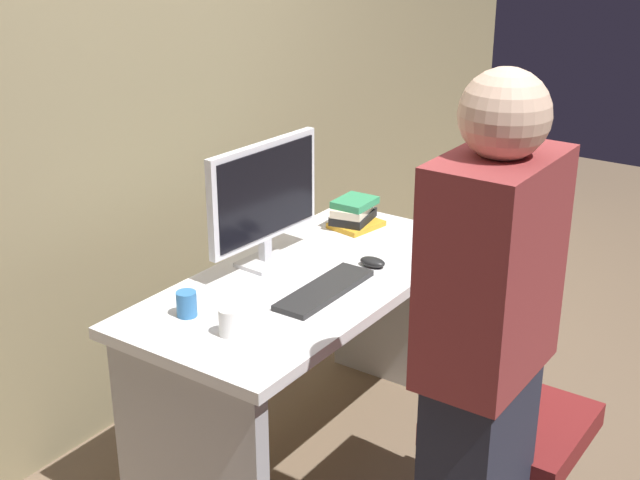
{
  "coord_description": "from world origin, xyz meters",
  "views": [
    {
      "loc": [
        -2.3,
        -1.64,
        2.01
      ],
      "look_at": [
        0.0,
        -0.05,
        0.89
      ],
      "focal_mm": 49.05,
      "sensor_mm": 36.0,
      "label": 1
    }
  ],
  "objects_px": {
    "book_stack": "(354,213)",
    "desk": "(309,334)",
    "mouse": "(373,262)",
    "office_chair": "(494,427)",
    "keyboard": "(325,290)",
    "cup_near_keyboard": "(229,322)",
    "monitor": "(264,197)",
    "cup_by_monitor": "(187,304)",
    "person_at_desk": "(484,373)"
  },
  "relations": [
    {
      "from": "office_chair",
      "to": "person_at_desk",
      "type": "relative_size",
      "value": 0.57
    },
    {
      "from": "mouse",
      "to": "book_stack",
      "type": "bearing_deg",
      "value": 42.26
    },
    {
      "from": "monitor",
      "to": "cup_by_monitor",
      "type": "distance_m",
      "value": 0.53
    },
    {
      "from": "office_chair",
      "to": "monitor",
      "type": "height_order",
      "value": "monitor"
    },
    {
      "from": "desk",
      "to": "book_stack",
      "type": "relative_size",
      "value": 6.48
    },
    {
      "from": "mouse",
      "to": "cup_near_keyboard",
      "type": "relative_size",
      "value": 1.14
    },
    {
      "from": "desk",
      "to": "book_stack",
      "type": "bearing_deg",
      "value": 14.9
    },
    {
      "from": "monitor",
      "to": "cup_by_monitor",
      "type": "bearing_deg",
      "value": -173.68
    },
    {
      "from": "mouse",
      "to": "desk",
      "type": "bearing_deg",
      "value": 145.58
    },
    {
      "from": "person_at_desk",
      "to": "book_stack",
      "type": "distance_m",
      "value": 1.37
    },
    {
      "from": "mouse",
      "to": "cup_by_monitor",
      "type": "relative_size",
      "value": 1.19
    },
    {
      "from": "person_at_desk",
      "to": "office_chair",
      "type": "bearing_deg",
      "value": 15.69
    },
    {
      "from": "office_chair",
      "to": "cup_near_keyboard",
      "type": "relative_size",
      "value": 10.74
    },
    {
      "from": "cup_by_monitor",
      "to": "monitor",
      "type": "bearing_deg",
      "value": 6.32
    },
    {
      "from": "cup_by_monitor",
      "to": "book_stack",
      "type": "relative_size",
      "value": 0.38
    },
    {
      "from": "person_at_desk",
      "to": "monitor",
      "type": "relative_size",
      "value": 3.03
    },
    {
      "from": "monitor",
      "to": "keyboard",
      "type": "xyz_separation_m",
      "value": [
        -0.08,
        -0.32,
        -0.25
      ]
    },
    {
      "from": "cup_by_monitor",
      "to": "mouse",
      "type": "bearing_deg",
      "value": -22.59
    },
    {
      "from": "keyboard",
      "to": "book_stack",
      "type": "bearing_deg",
      "value": 23.47
    },
    {
      "from": "book_stack",
      "to": "keyboard",
      "type": "bearing_deg",
      "value": -156.22
    },
    {
      "from": "person_at_desk",
      "to": "mouse",
      "type": "distance_m",
      "value": 0.96
    },
    {
      "from": "book_stack",
      "to": "cup_by_monitor",
      "type": "bearing_deg",
      "value": 179.63
    },
    {
      "from": "keyboard",
      "to": "cup_near_keyboard",
      "type": "relative_size",
      "value": 4.91
    },
    {
      "from": "keyboard",
      "to": "cup_by_monitor",
      "type": "relative_size",
      "value": 5.13
    },
    {
      "from": "desk",
      "to": "mouse",
      "type": "height_order",
      "value": "mouse"
    },
    {
      "from": "mouse",
      "to": "book_stack",
      "type": "relative_size",
      "value": 0.46
    },
    {
      "from": "cup_near_keyboard",
      "to": "keyboard",
      "type": "bearing_deg",
      "value": -9.34
    },
    {
      "from": "keyboard",
      "to": "cup_near_keyboard",
      "type": "xyz_separation_m",
      "value": [
        -0.42,
        0.07,
        0.03
      ]
    },
    {
      "from": "desk",
      "to": "person_at_desk",
      "type": "relative_size",
      "value": 0.87
    },
    {
      "from": "book_stack",
      "to": "mouse",
      "type": "bearing_deg",
      "value": -137.74
    },
    {
      "from": "book_stack",
      "to": "desk",
      "type": "bearing_deg",
      "value": -165.1
    },
    {
      "from": "desk",
      "to": "office_chair",
      "type": "distance_m",
      "value": 0.76
    },
    {
      "from": "mouse",
      "to": "cup_near_keyboard",
      "type": "xyz_separation_m",
      "value": [
        -0.7,
        0.09,
        0.03
      ]
    },
    {
      "from": "keyboard",
      "to": "cup_by_monitor",
      "type": "distance_m",
      "value": 0.48
    },
    {
      "from": "keyboard",
      "to": "cup_near_keyboard",
      "type": "bearing_deg",
      "value": 170.35
    },
    {
      "from": "keyboard",
      "to": "mouse",
      "type": "relative_size",
      "value": 4.3
    },
    {
      "from": "person_at_desk",
      "to": "keyboard",
      "type": "relative_size",
      "value": 3.81
    },
    {
      "from": "office_chair",
      "to": "book_stack",
      "type": "height_order",
      "value": "office_chair"
    },
    {
      "from": "mouse",
      "to": "keyboard",
      "type": "bearing_deg",
      "value": 176.5
    },
    {
      "from": "monitor",
      "to": "book_stack",
      "type": "xyz_separation_m",
      "value": [
        0.5,
        -0.06,
        -0.2
      ]
    },
    {
      "from": "monitor",
      "to": "cup_by_monitor",
      "type": "relative_size",
      "value": 6.46
    },
    {
      "from": "office_chair",
      "to": "mouse",
      "type": "height_order",
      "value": "office_chair"
    },
    {
      "from": "keyboard",
      "to": "cup_near_keyboard",
      "type": "distance_m",
      "value": 0.42
    },
    {
      "from": "monitor",
      "to": "mouse",
      "type": "relative_size",
      "value": 5.41
    },
    {
      "from": "cup_by_monitor",
      "to": "book_stack",
      "type": "distance_m",
      "value": 0.98
    },
    {
      "from": "mouse",
      "to": "monitor",
      "type": "bearing_deg",
      "value": 120.76
    },
    {
      "from": "cup_near_keyboard",
      "to": "book_stack",
      "type": "relative_size",
      "value": 0.4
    },
    {
      "from": "keyboard",
      "to": "book_stack",
      "type": "distance_m",
      "value": 0.64
    },
    {
      "from": "office_chair",
      "to": "person_at_desk",
      "type": "height_order",
      "value": "person_at_desk"
    },
    {
      "from": "cup_near_keyboard",
      "to": "office_chair",
      "type": "bearing_deg",
      "value": -57.73
    }
  ]
}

